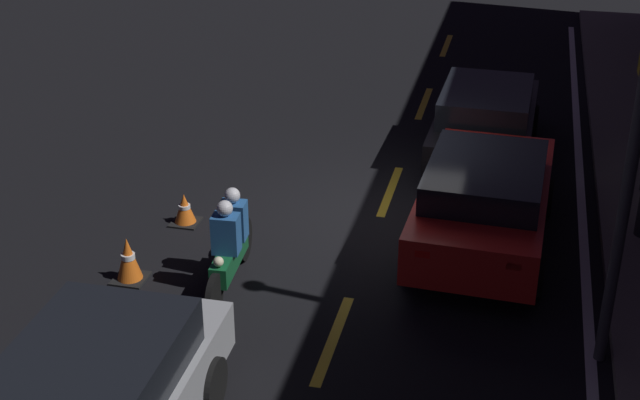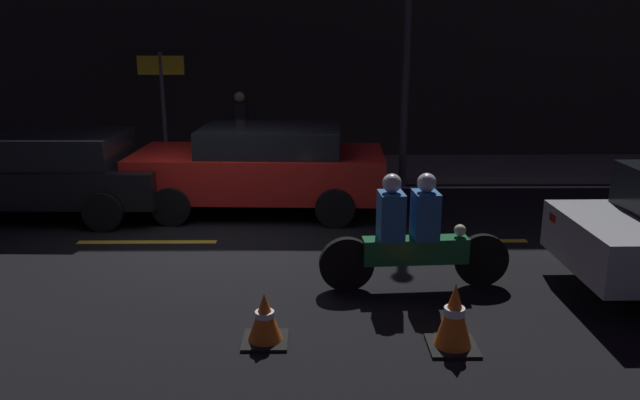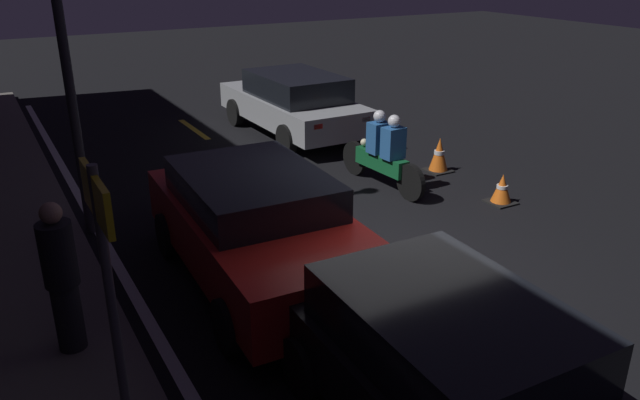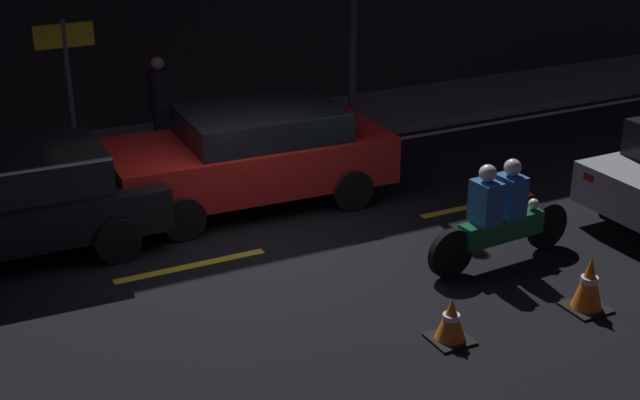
# 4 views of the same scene
# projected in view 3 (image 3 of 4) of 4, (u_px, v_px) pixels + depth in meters

# --- Properties ---
(ground_plane) EXTENTS (56.00, 56.00, 0.00)m
(ground_plane) POSITION_uv_depth(u_px,v_px,m) (387.00, 266.00, 8.46)
(ground_plane) COLOR black
(raised_curb) EXTENTS (28.00, 2.31, 0.15)m
(raised_curb) POSITION_uv_depth(u_px,v_px,m) (17.00, 365.00, 6.33)
(raised_curb) COLOR #605B56
(raised_curb) RESTS_ON ground
(lane_dash_c) EXTENTS (2.00, 0.14, 0.01)m
(lane_dash_c) POSITION_uv_depth(u_px,v_px,m) (435.00, 299.00, 7.65)
(lane_dash_c) COLOR gold
(lane_dash_c) RESTS_ON ground
(lane_dash_d) EXTENTS (2.00, 0.14, 0.01)m
(lane_dash_d) POSITION_uv_depth(u_px,v_px,m) (276.00, 187.00, 11.28)
(lane_dash_d) COLOR gold
(lane_dash_d) RESTS_ON ground
(lane_dash_e) EXTENTS (2.00, 0.14, 0.01)m
(lane_dash_e) POSITION_uv_depth(u_px,v_px,m) (194.00, 129.00, 14.92)
(lane_dash_e) COLOR gold
(lane_dash_e) RESTS_ON ground
(lane_solid_kerb) EXTENTS (25.20, 0.14, 0.01)m
(lane_solid_kerb) POSITION_uv_depth(u_px,v_px,m) (155.00, 332.00, 7.00)
(lane_solid_kerb) COLOR silver
(lane_solid_kerb) RESTS_ON ground
(van_black) EXTENTS (4.05, 1.95, 1.36)m
(van_black) POSITION_uv_depth(u_px,v_px,m) (456.00, 374.00, 5.16)
(van_black) COLOR black
(van_black) RESTS_ON ground
(taxi_red) EXTENTS (4.18, 2.09, 1.43)m
(taxi_red) POSITION_uv_depth(u_px,v_px,m) (258.00, 225.00, 7.86)
(taxi_red) COLOR red
(taxi_red) RESTS_ON ground
(hatchback_silver) EXTENTS (4.41, 1.93, 1.43)m
(hatchback_silver) POSITION_uv_depth(u_px,v_px,m) (293.00, 102.00, 14.23)
(hatchback_silver) COLOR #9EA0A5
(hatchback_silver) RESTS_ON ground
(motorcycle) EXTENTS (2.25, 0.41, 1.39)m
(motorcycle) POSITION_uv_depth(u_px,v_px,m) (384.00, 153.00, 11.03)
(motorcycle) COLOR black
(motorcycle) RESTS_ON ground
(traffic_cone_near) EXTENTS (0.44, 0.44, 0.51)m
(traffic_cone_near) POSITION_uv_depth(u_px,v_px,m) (502.00, 189.00, 10.48)
(traffic_cone_near) COLOR black
(traffic_cone_near) RESTS_ON ground
(traffic_cone_mid) EXTENTS (0.47, 0.47, 0.67)m
(traffic_cone_mid) POSITION_uv_depth(u_px,v_px,m) (439.00, 155.00, 11.98)
(traffic_cone_mid) COLOR black
(traffic_cone_mid) RESTS_ON ground
(pedestrian) EXTENTS (0.34, 0.34, 1.62)m
(pedestrian) POSITION_uv_depth(u_px,v_px,m) (62.00, 277.00, 6.19)
(pedestrian) COLOR black
(pedestrian) RESTS_ON raised_curb
(shop_sign) EXTENTS (0.90, 0.08, 2.40)m
(shop_sign) POSITION_uv_depth(u_px,v_px,m) (104.00, 253.00, 4.77)
(shop_sign) COLOR #4C4C51
(shop_sign) RESTS_ON raised_curb
(street_lamp) EXTENTS (0.28, 0.28, 5.76)m
(street_lamp) POSITION_uv_depth(u_px,v_px,m) (58.00, 11.00, 8.28)
(street_lamp) COLOR #333338
(street_lamp) RESTS_ON ground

